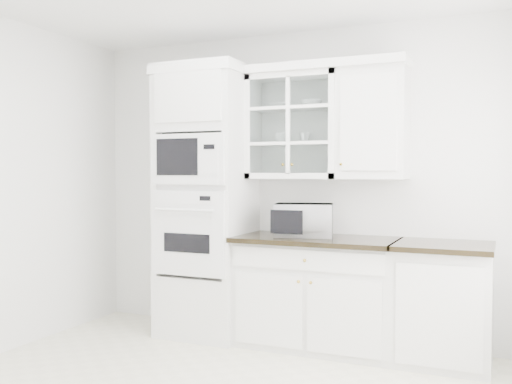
% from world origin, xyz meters
% --- Properties ---
extents(room_shell, '(4.00, 3.50, 2.70)m').
position_xyz_m(room_shell, '(0.00, 0.43, 1.78)').
color(room_shell, white).
rests_on(room_shell, ground).
extents(oven_column, '(0.76, 0.68, 2.40)m').
position_xyz_m(oven_column, '(-0.75, 1.42, 1.20)').
color(oven_column, white).
rests_on(oven_column, ground).
extents(base_cabinet_run, '(1.32, 0.67, 0.92)m').
position_xyz_m(base_cabinet_run, '(0.28, 1.45, 0.46)').
color(base_cabinet_run, white).
rests_on(base_cabinet_run, ground).
extents(extra_base_cabinet, '(0.72, 0.67, 0.92)m').
position_xyz_m(extra_base_cabinet, '(1.28, 1.45, 0.46)').
color(extra_base_cabinet, white).
rests_on(extra_base_cabinet, ground).
extents(upper_cabinet_glass, '(0.80, 0.33, 0.90)m').
position_xyz_m(upper_cabinet_glass, '(0.03, 1.58, 1.85)').
color(upper_cabinet_glass, white).
rests_on(upper_cabinet_glass, room_shell).
extents(upper_cabinet_solid, '(0.55, 0.33, 0.90)m').
position_xyz_m(upper_cabinet_solid, '(0.71, 1.58, 1.85)').
color(upper_cabinet_solid, white).
rests_on(upper_cabinet_solid, room_shell).
extents(crown_molding, '(2.14, 0.38, 0.07)m').
position_xyz_m(crown_molding, '(-0.07, 1.56, 2.33)').
color(crown_molding, white).
rests_on(crown_molding, room_shell).
extents(countertop_microwave, '(0.56, 0.50, 0.27)m').
position_xyz_m(countertop_microwave, '(0.16, 1.45, 1.06)').
color(countertop_microwave, white).
rests_on(countertop_microwave, base_cabinet_run).
extents(bowl_a, '(0.19, 0.19, 0.05)m').
position_xyz_m(bowl_a, '(-0.11, 1.59, 2.03)').
color(bowl_a, white).
rests_on(bowl_a, upper_cabinet_glass).
extents(bowl_b, '(0.20, 0.20, 0.06)m').
position_xyz_m(bowl_b, '(0.19, 1.57, 2.04)').
color(bowl_b, white).
rests_on(bowl_b, upper_cabinet_glass).
extents(cup_a, '(0.12, 0.12, 0.09)m').
position_xyz_m(cup_a, '(-0.10, 1.60, 1.75)').
color(cup_a, white).
rests_on(cup_a, upper_cabinet_glass).
extents(cup_b, '(0.12, 0.12, 0.09)m').
position_xyz_m(cup_b, '(0.12, 1.60, 1.76)').
color(cup_b, white).
rests_on(cup_b, upper_cabinet_glass).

